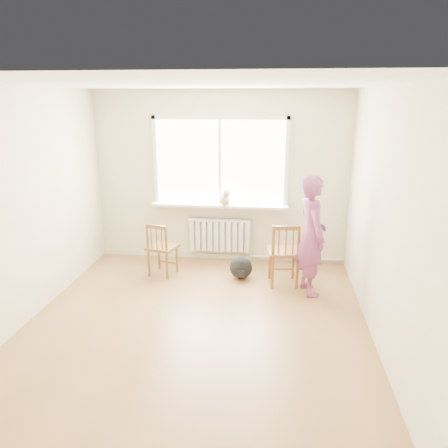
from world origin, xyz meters
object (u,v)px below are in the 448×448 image
(chair_left, at_px, (161,249))
(person, at_px, (311,236))
(chair_right, at_px, (284,254))
(backpack, at_px, (241,268))
(cat, at_px, (225,198))

(chair_left, height_order, person, person)
(chair_right, height_order, backpack, chair_right)
(chair_left, bearing_deg, person, -174.00)
(cat, height_order, backpack, cat)
(chair_left, xyz_separation_m, chair_right, (1.81, -0.13, 0.05))
(backpack, bearing_deg, chair_right, -14.72)
(cat, distance_m, backpack, 1.13)
(chair_right, distance_m, person, 0.52)
(chair_right, xyz_separation_m, backpack, (-0.62, 0.16, -0.29))
(cat, bearing_deg, person, -51.61)
(person, height_order, backpack, person)
(person, relative_size, backpack, 4.85)
(person, bearing_deg, backpack, 53.39)
(chair_right, height_order, cat, cat)
(cat, bearing_deg, chair_right, -54.28)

